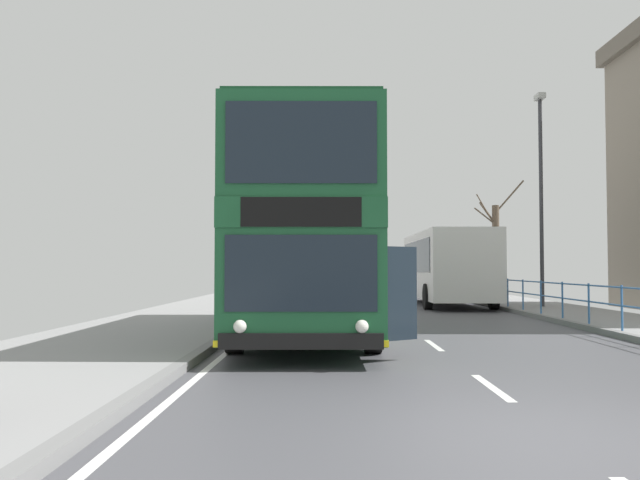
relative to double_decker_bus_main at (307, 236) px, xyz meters
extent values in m
cube|color=#49494F|center=(2.59, -9.00, -2.30)|extent=(8.40, 140.00, 0.06)
cube|color=silver|center=(2.59, -6.40, -2.26)|extent=(0.12, 2.00, 0.00)
cube|color=silver|center=(2.59, -1.60, -2.26)|extent=(0.12, 2.00, 0.00)
cube|color=silver|center=(2.59, 3.20, -2.26)|extent=(0.12, 2.00, 0.00)
cube|color=silver|center=(2.59, 8.00, -2.26)|extent=(0.12, 2.00, 0.00)
cube|color=silver|center=(2.59, 12.80, -2.26)|extent=(0.12, 2.00, 0.00)
cube|color=silver|center=(2.59, 17.60, -2.26)|extent=(0.12, 2.00, 0.00)
cube|color=silver|center=(2.59, 22.40, -2.26)|extent=(0.12, 2.00, 0.00)
cube|color=silver|center=(2.59, 27.20, -2.26)|extent=(0.12, 2.00, 0.00)
cube|color=silver|center=(2.59, 32.00, -2.26)|extent=(0.12, 2.00, 0.00)
cube|color=silver|center=(2.59, 36.80, -2.26)|extent=(0.12, 2.00, 0.00)
cube|color=silver|center=(2.59, 41.60, -2.26)|extent=(0.12, 2.00, 0.00)
cube|color=silver|center=(-1.36, -9.00, -2.26)|extent=(0.12, 133.00, 0.00)
cube|color=slate|center=(-1.71, -9.00, -2.20)|extent=(0.20, 140.00, 0.14)
cube|color=#19512D|center=(0.00, 0.02, -1.02)|extent=(2.74, 10.27, 1.79)
cube|color=#19512D|center=(0.00, 0.02, 0.11)|extent=(2.75, 10.32, 0.47)
cube|color=#19512D|center=(0.00, 0.02, 1.16)|extent=(2.74, 10.27, 1.64)
cube|color=#154527|center=(0.00, 0.02, 2.02)|extent=(2.66, 9.96, 0.08)
cube|color=#19232D|center=(0.07, -5.11, -0.81)|extent=(2.28, 0.06, 1.15)
cube|color=black|center=(0.07, -5.12, 0.11)|extent=(1.81, 0.06, 0.45)
cube|color=#19232D|center=(0.07, -5.11, 1.16)|extent=(2.28, 0.06, 1.24)
cube|color=black|center=(0.07, -5.12, -1.82)|extent=(2.46, 0.12, 0.24)
cube|color=yellow|center=(0.00, 0.02, -1.86)|extent=(2.77, 10.32, 0.10)
cube|color=#19232D|center=(1.30, 0.29, -0.77)|extent=(0.14, 7.98, 0.93)
cube|color=#19232D|center=(1.30, 0.03, 1.24)|extent=(0.15, 9.21, 0.98)
cube|color=#19232D|center=(-1.31, 0.25, -0.77)|extent=(0.14, 7.98, 0.93)
cube|color=#19232D|center=(-1.31, 0.00, 1.24)|extent=(0.15, 9.21, 0.98)
sphere|color=white|center=(0.98, -5.12, -1.60)|extent=(0.20, 0.20, 0.20)
sphere|color=white|center=(-0.83, -5.14, -1.60)|extent=(0.20, 0.20, 0.20)
cube|color=#19232D|center=(1.63, -4.03, -1.15)|extent=(0.67, 0.50, 1.54)
cube|color=black|center=(1.29, -3.73, -1.15)|extent=(0.11, 0.90, 1.54)
cylinder|color=black|center=(1.28, -2.88, -1.75)|extent=(0.32, 1.04, 1.04)
cylinder|color=black|center=(-1.20, -2.92, -1.75)|extent=(0.32, 1.04, 1.04)
cylinder|color=black|center=(1.20, 3.25, -1.75)|extent=(0.32, 1.04, 1.04)
cylinder|color=black|center=(-1.29, 3.21, -1.75)|extent=(0.32, 1.04, 1.04)
cube|color=white|center=(5.44, 13.22, -0.62)|extent=(2.63, 9.78, 2.65)
cube|color=#19232D|center=(4.16, 13.23, -0.25)|extent=(0.10, 8.30, 1.27)
cube|color=#19232D|center=(6.72, 13.21, -0.25)|extent=(0.10, 8.30, 1.27)
cube|color=#19232D|center=(5.49, 18.12, -0.36)|extent=(2.18, 0.05, 1.59)
cylinder|color=black|center=(4.25, 16.11, -1.79)|extent=(0.29, 0.96, 0.96)
cylinder|color=black|center=(6.68, 16.09, -1.79)|extent=(0.29, 0.96, 0.96)
cylinder|color=black|center=(4.19, 10.15, -1.79)|extent=(0.29, 0.96, 0.96)
cylinder|color=black|center=(6.63, 10.13, -1.79)|extent=(0.29, 0.96, 0.96)
cylinder|color=#386BA8|center=(7.04, 0.04, -1.62)|extent=(0.05, 0.05, 1.02)
cylinder|color=#386BA8|center=(7.04, 1.97, -1.62)|extent=(0.05, 0.05, 1.02)
cylinder|color=#386BA8|center=(7.04, 3.89, -1.62)|extent=(0.05, 0.05, 1.02)
cylinder|color=#386BA8|center=(7.04, 5.82, -1.62)|extent=(0.05, 0.05, 1.02)
cylinder|color=#386BA8|center=(7.04, 7.75, -1.62)|extent=(0.05, 0.05, 1.02)
cylinder|color=#386BA8|center=(7.04, 9.68, -1.62)|extent=(0.05, 0.05, 1.02)
cylinder|color=#386BA8|center=(7.04, 11.60, -1.62)|extent=(0.05, 0.05, 1.02)
cylinder|color=#386BA8|center=(7.04, 13.53, -1.62)|extent=(0.05, 0.05, 1.02)
cylinder|color=#386BA8|center=(7.04, 15.46, -1.62)|extent=(0.05, 0.05, 1.02)
cylinder|color=#386BA8|center=(7.04, 17.38, -1.62)|extent=(0.05, 0.05, 1.02)
cylinder|color=#386BA8|center=(7.04, 19.31, -1.62)|extent=(0.05, 0.05, 1.02)
cylinder|color=#386BA8|center=(7.04, 3.89, -1.16)|extent=(0.04, 30.83, 0.04)
cylinder|color=#386BA8|center=(7.04, 3.89, -1.57)|extent=(0.04, 30.83, 0.04)
cylinder|color=#38383D|center=(8.33, 9.80, 1.68)|extent=(0.14, 0.14, 7.61)
cube|color=#B2B2AD|center=(8.33, 9.80, 5.61)|extent=(0.28, 0.60, 0.20)
cylinder|color=brown|center=(8.96, 19.16, 0.16)|extent=(0.35, 0.35, 4.57)
cylinder|color=brown|center=(8.64, 19.47, 2.05)|extent=(0.78, 0.75, 1.25)
cylinder|color=brown|center=(9.67, 19.16, 2.88)|extent=(1.49, 0.09, 1.68)
cylinder|color=brown|center=(8.44, 18.95, 2.14)|extent=(1.11, 0.50, 1.67)
cylinder|color=brown|center=(8.51, 19.52, 1.91)|extent=(0.98, 0.79, 0.96)
camera|label=1|loc=(0.47, -15.30, -0.73)|focal=38.37mm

